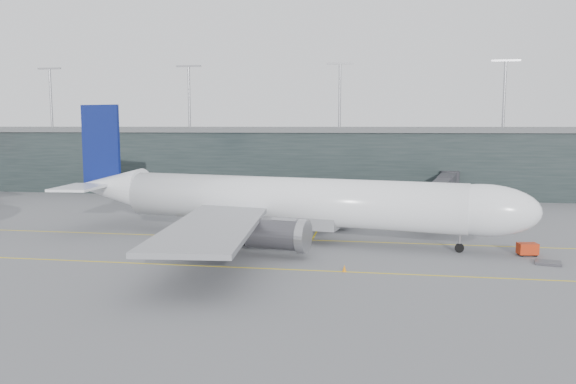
# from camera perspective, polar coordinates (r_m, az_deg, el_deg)

# --- Properties ---
(ground) EXTENTS (320.00, 320.00, 0.00)m
(ground) POSITION_cam_1_polar(r_m,az_deg,el_deg) (81.44, -0.75, -4.24)
(ground) COLOR slate
(ground) RESTS_ON ground
(taxiline_a) EXTENTS (160.00, 0.25, 0.02)m
(taxiline_a) POSITION_cam_1_polar(r_m,az_deg,el_deg) (77.58, -1.26, -4.79)
(taxiline_a) COLOR gold
(taxiline_a) RESTS_ON ground
(taxiline_b) EXTENTS (160.00, 0.25, 0.02)m
(taxiline_b) POSITION_cam_1_polar(r_m,az_deg,el_deg) (62.31, -3.95, -7.69)
(taxiline_b) COLOR gold
(taxiline_b) RESTS_ON ground
(taxiline_lead_main) EXTENTS (0.25, 60.00, 0.02)m
(taxiline_lead_main) POSITION_cam_1_polar(r_m,az_deg,el_deg) (100.35, 4.04, -2.15)
(taxiline_lead_main) COLOR gold
(taxiline_lead_main) RESTS_ON ground
(terminal) EXTENTS (240.00, 36.00, 29.00)m
(terminal) POSITION_cam_1_polar(r_m,az_deg,el_deg) (137.66, 3.42, 3.46)
(terminal) COLOR black
(terminal) RESTS_ON ground
(main_aircraft) EXTENTS (66.35, 61.50, 18.69)m
(main_aircraft) POSITION_cam_1_polar(r_m,az_deg,el_deg) (76.39, -0.29, -0.98)
(main_aircraft) COLOR white
(main_aircraft) RESTS_ON ground
(jet_bridge) EXTENTS (10.86, 43.44, 6.25)m
(jet_bridge) POSITION_cam_1_polar(r_m,az_deg,el_deg) (102.95, 14.74, 0.49)
(jet_bridge) COLOR #2B2B30
(jet_bridge) RESTS_ON ground
(gse_cart) EXTENTS (2.46, 1.78, 1.54)m
(gse_cart) POSITION_cam_1_polar(r_m,az_deg,el_deg) (73.49, 23.15, -5.32)
(gse_cart) COLOR #B0290C
(gse_cart) RESTS_ON ground
(baggage_dolly) EXTENTS (3.17, 2.78, 0.27)m
(baggage_dolly) POSITION_cam_1_polar(r_m,az_deg,el_deg) (70.25, 24.92, -6.53)
(baggage_dolly) COLOR #3A393E
(baggage_dolly) RESTS_ON ground
(uld_a) EXTENTS (1.99, 1.60, 1.80)m
(uld_a) POSITION_cam_1_polar(r_m,az_deg,el_deg) (91.18, -2.31, -2.45)
(uld_a) COLOR #3B3B40
(uld_a) RESTS_ON ground
(uld_b) EXTENTS (2.78, 2.55, 2.04)m
(uld_b) POSITION_cam_1_polar(r_m,az_deg,el_deg) (92.12, -1.89, -2.27)
(uld_b) COLOR #3B3B40
(uld_b) RESTS_ON ground
(uld_c) EXTENTS (2.20, 1.86, 1.82)m
(uld_c) POSITION_cam_1_polar(r_m,az_deg,el_deg) (90.62, 0.08, -2.50)
(uld_c) COLOR #3B3B40
(uld_c) RESTS_ON ground
(cone_nose) EXTENTS (0.47, 0.47, 0.75)m
(cone_nose) POSITION_cam_1_polar(r_m,az_deg,el_deg) (77.78, 23.87, -5.07)
(cone_nose) COLOR orange
(cone_nose) RESTS_ON ground
(cone_wing_stbd) EXTENTS (0.47, 0.47, 0.75)m
(cone_wing_stbd) POSITION_cam_1_polar(r_m,az_deg,el_deg) (60.78, 5.75, -7.72)
(cone_wing_stbd) COLOR orange
(cone_wing_stbd) RESTS_ON ground
(cone_wing_port) EXTENTS (0.44, 0.44, 0.70)m
(cone_wing_port) POSITION_cam_1_polar(r_m,az_deg,el_deg) (90.93, 5.25, -2.88)
(cone_wing_port) COLOR #CA630B
(cone_wing_port) RESTS_ON ground
(cone_tail) EXTENTS (0.43, 0.43, 0.68)m
(cone_tail) POSITION_cam_1_polar(r_m,az_deg,el_deg) (74.65, -9.67, -5.09)
(cone_tail) COLOR red
(cone_tail) RESTS_ON ground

